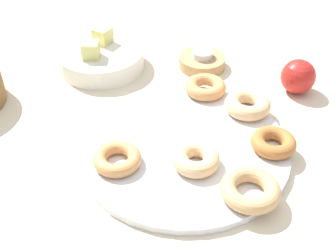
{
  "coord_description": "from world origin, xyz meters",
  "views": [
    {
      "loc": [
        -0.52,
        -0.23,
        0.52
      ],
      "look_at": [
        0.0,
        0.03,
        0.04
      ],
      "focal_mm": 45.87,
      "sensor_mm": 36.0,
      "label": 1
    }
  ],
  "objects_px": {
    "donut_3": "(196,159)",
    "apple": "(298,76)",
    "donut_4": "(205,87)",
    "donut_5": "(250,190)",
    "fruit_bowl": "(101,59)",
    "candle_holder": "(202,62)",
    "donut_1": "(117,159)",
    "melon_chunk_right": "(103,36)",
    "donut_plate": "(183,147)",
    "melon_chunk_left": "(91,50)",
    "donut_0": "(248,105)",
    "donut_2": "(273,143)",
    "tealight": "(202,54)"
  },
  "relations": [
    {
      "from": "donut_2",
      "to": "fruit_bowl",
      "type": "bearing_deg",
      "value": 75.12
    },
    {
      "from": "donut_plate",
      "to": "candle_holder",
      "type": "bearing_deg",
      "value": 16.4
    },
    {
      "from": "donut_plate",
      "to": "donut_5",
      "type": "bearing_deg",
      "value": -114.19
    },
    {
      "from": "donut_2",
      "to": "donut_1",
      "type": "bearing_deg",
      "value": 125.1
    },
    {
      "from": "donut_0",
      "to": "fruit_bowl",
      "type": "xyz_separation_m",
      "value": [
        0.03,
        0.36,
        -0.01
      ]
    },
    {
      "from": "donut_3",
      "to": "melon_chunk_left",
      "type": "xyz_separation_m",
      "value": [
        0.18,
        0.33,
        0.03
      ]
    },
    {
      "from": "donut_1",
      "to": "melon_chunk_left",
      "type": "height_order",
      "value": "melon_chunk_left"
    },
    {
      "from": "donut_5",
      "to": "tealight",
      "type": "bearing_deg",
      "value": 33.22
    },
    {
      "from": "fruit_bowl",
      "to": "donut_4",
      "type": "bearing_deg",
      "value": -91.74
    },
    {
      "from": "donut_0",
      "to": "melon_chunk_left",
      "type": "distance_m",
      "value": 0.36
    },
    {
      "from": "donut_plate",
      "to": "donut_2",
      "type": "height_order",
      "value": "donut_2"
    },
    {
      "from": "melon_chunk_right",
      "to": "apple",
      "type": "height_order",
      "value": "melon_chunk_right"
    },
    {
      "from": "donut_1",
      "to": "melon_chunk_left",
      "type": "distance_m",
      "value": 0.32
    },
    {
      "from": "apple",
      "to": "melon_chunk_left",
      "type": "bearing_deg",
      "value": 107.88
    },
    {
      "from": "donut_3",
      "to": "apple",
      "type": "distance_m",
      "value": 0.33
    },
    {
      "from": "candle_holder",
      "to": "donut_1",
      "type": "bearing_deg",
      "value": -179.17
    },
    {
      "from": "fruit_bowl",
      "to": "apple",
      "type": "xyz_separation_m",
      "value": [
        0.1,
        -0.42,
        0.01
      ]
    },
    {
      "from": "donut_1",
      "to": "donut_4",
      "type": "relative_size",
      "value": 0.96
    },
    {
      "from": "donut_2",
      "to": "melon_chunk_left",
      "type": "bearing_deg",
      "value": 79.43
    },
    {
      "from": "donut_0",
      "to": "donut_5",
      "type": "xyz_separation_m",
      "value": [
        -0.21,
        -0.07,
        -0.0
      ]
    },
    {
      "from": "donut_5",
      "to": "apple",
      "type": "relative_size",
      "value": 1.29
    },
    {
      "from": "donut_2",
      "to": "apple",
      "type": "bearing_deg",
      "value": 2.59
    },
    {
      "from": "candle_holder",
      "to": "donut_4",
      "type": "bearing_deg",
      "value": -154.09
    },
    {
      "from": "donut_0",
      "to": "donut_3",
      "type": "height_order",
      "value": "donut_0"
    },
    {
      "from": "candle_holder",
      "to": "donut_plate",
      "type": "bearing_deg",
      "value": -163.6
    },
    {
      "from": "donut_4",
      "to": "donut_5",
      "type": "relative_size",
      "value": 0.9
    },
    {
      "from": "donut_0",
      "to": "donut_4",
      "type": "bearing_deg",
      "value": 76.86
    },
    {
      "from": "tealight",
      "to": "melon_chunk_left",
      "type": "bearing_deg",
      "value": 124.15
    },
    {
      "from": "donut_3",
      "to": "fruit_bowl",
      "type": "distance_m",
      "value": 0.39
    },
    {
      "from": "donut_0",
      "to": "tealight",
      "type": "bearing_deg",
      "value": 48.28
    },
    {
      "from": "candle_holder",
      "to": "tealight",
      "type": "xyz_separation_m",
      "value": [
        0.0,
        -0.0,
        0.02
      ]
    },
    {
      "from": "donut_plate",
      "to": "donut_0",
      "type": "height_order",
      "value": "donut_0"
    },
    {
      "from": "donut_0",
      "to": "apple",
      "type": "height_order",
      "value": "apple"
    },
    {
      "from": "donut_5",
      "to": "melon_chunk_right",
      "type": "distance_m",
      "value": 0.52
    },
    {
      "from": "donut_1",
      "to": "donut_3",
      "type": "height_order",
      "value": "donut_3"
    },
    {
      "from": "donut_0",
      "to": "melon_chunk_left",
      "type": "height_order",
      "value": "melon_chunk_left"
    },
    {
      "from": "donut_plate",
      "to": "donut_5",
      "type": "xyz_separation_m",
      "value": [
        -0.06,
        -0.14,
        0.02
      ]
    },
    {
      "from": "donut_1",
      "to": "melon_chunk_left",
      "type": "bearing_deg",
      "value": 41.69
    },
    {
      "from": "donut_plate",
      "to": "donut_4",
      "type": "bearing_deg",
      "value": 9.38
    },
    {
      "from": "melon_chunk_left",
      "to": "donut_5",
      "type": "bearing_deg",
      "value": -115.49
    },
    {
      "from": "donut_4",
      "to": "apple",
      "type": "distance_m",
      "value": 0.2
    },
    {
      "from": "donut_4",
      "to": "donut_5",
      "type": "bearing_deg",
      "value": -143.6
    },
    {
      "from": "donut_plate",
      "to": "donut_4",
      "type": "distance_m",
      "value": 0.17
    },
    {
      "from": "candle_holder",
      "to": "melon_chunk_left",
      "type": "relative_size",
      "value": 2.95
    },
    {
      "from": "donut_3",
      "to": "candle_holder",
      "type": "xyz_separation_m",
      "value": [
        0.32,
        0.12,
        -0.01
      ]
    },
    {
      "from": "melon_chunk_right",
      "to": "donut_0",
      "type": "bearing_deg",
      "value": -99.87
    },
    {
      "from": "donut_0",
      "to": "donut_4",
      "type": "distance_m",
      "value": 0.1
    },
    {
      "from": "donut_3",
      "to": "apple",
      "type": "relative_size",
      "value": 1.1
    },
    {
      "from": "donut_0",
      "to": "donut_2",
      "type": "relative_size",
      "value": 1.12
    },
    {
      "from": "candle_holder",
      "to": "melon_chunk_left",
      "type": "distance_m",
      "value": 0.25
    }
  ]
}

